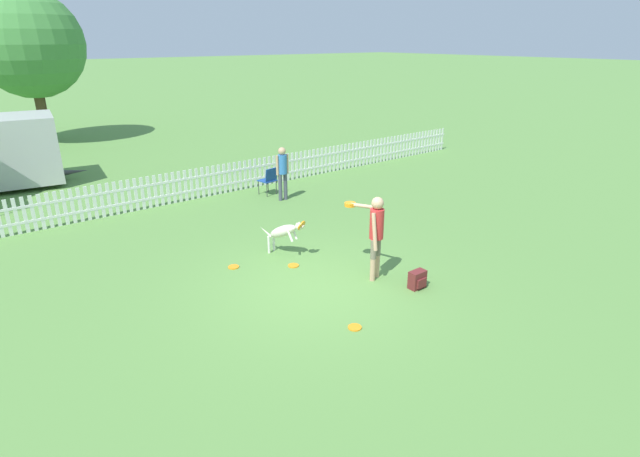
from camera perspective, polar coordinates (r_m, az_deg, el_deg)
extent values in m
plane|color=#5B8C42|center=(9.90, -0.58, -6.77)|extent=(240.00, 240.00, 0.00)
cylinder|color=tan|center=(10.13, 6.04, -4.67)|extent=(0.11, 0.11, 0.49)
cylinder|color=#7A705B|center=(9.95, 6.14, -2.37)|extent=(0.12, 0.12, 0.40)
cylinder|color=tan|center=(10.29, 6.53, -4.25)|extent=(0.11, 0.11, 0.49)
cylinder|color=#7A705B|center=(10.11, 6.63, -1.98)|extent=(0.12, 0.12, 0.40)
cylinder|color=red|center=(9.84, 6.50, 0.53)|extent=(0.36, 0.36, 0.61)
sphere|color=tan|center=(9.70, 6.60, 2.89)|extent=(0.24, 0.24, 0.24)
cylinder|color=tan|center=(9.68, 6.25, -0.39)|extent=(0.12, 0.22, 0.74)
cylinder|color=tan|center=(10.09, 5.19, 2.55)|extent=(0.26, 0.74, 0.14)
cylinder|color=orange|center=(10.30, 3.46, 2.63)|extent=(0.24, 0.24, 0.02)
cylinder|color=orange|center=(10.29, 3.46, 2.77)|extent=(0.24, 0.24, 0.02)
cylinder|color=orange|center=(10.28, 3.46, 2.91)|extent=(0.24, 0.24, 0.02)
ellipsoid|color=beige|center=(11.15, -4.25, -0.30)|extent=(0.52, 0.82, 0.54)
ellipsoid|color=white|center=(11.16, -4.25, -0.53)|extent=(0.28, 0.44, 0.26)
sphere|color=beige|center=(10.84, -2.44, 0.25)|extent=(0.16, 0.16, 0.16)
cone|color=beige|center=(10.79, -2.12, 0.35)|extent=(0.13, 0.16, 0.13)
cylinder|color=orange|center=(10.79, -2.12, 0.35)|extent=(0.26, 0.20, 0.22)
cone|color=beige|center=(10.87, -2.41, 0.67)|extent=(0.05, 0.05, 0.07)
cone|color=beige|center=(10.80, -2.70, 0.52)|extent=(0.05, 0.05, 0.07)
cylinder|color=white|center=(11.54, -5.30, -1.53)|extent=(0.06, 0.06, 0.41)
cylinder|color=white|center=(11.40, -5.86, -1.84)|extent=(0.06, 0.06, 0.41)
cylinder|color=white|center=(11.08, -3.00, -0.43)|extent=(0.12, 0.20, 0.32)
cylinder|color=white|center=(10.96, -3.50, -0.70)|extent=(0.12, 0.20, 0.32)
cone|color=beige|center=(11.46, -6.21, -0.38)|extent=(0.18, 0.35, 0.24)
cylinder|color=orange|center=(10.80, -3.06, -4.25)|extent=(0.24, 0.24, 0.02)
cylinder|color=orange|center=(8.64, 3.99, -11.21)|extent=(0.24, 0.24, 0.02)
cylinder|color=orange|center=(10.88, -9.85, -4.34)|extent=(0.24, 0.24, 0.02)
cube|color=maroon|center=(10.00, 11.05, -5.73)|extent=(0.34, 0.20, 0.36)
cube|color=maroon|center=(9.95, 11.55, -6.15)|extent=(0.24, 0.04, 0.18)
cube|color=white|center=(15.40, -16.29, 3.81)|extent=(24.67, 0.04, 0.06)
cube|color=white|center=(15.30, -16.44, 5.23)|extent=(24.67, 0.04, 0.06)
cube|color=white|center=(14.44, -32.10, 1.02)|extent=(0.09, 0.02, 0.94)
cube|color=white|center=(14.45, -31.39, 1.18)|extent=(0.09, 0.02, 0.94)
cube|color=white|center=(14.47, -30.67, 1.34)|extent=(0.09, 0.02, 0.94)
cube|color=white|center=(14.49, -29.96, 1.50)|extent=(0.09, 0.02, 0.94)
cube|color=white|center=(14.51, -29.25, 1.66)|extent=(0.09, 0.02, 0.94)
cube|color=white|center=(14.53, -28.54, 1.82)|extent=(0.09, 0.02, 0.94)
cube|color=white|center=(14.56, -27.83, 1.98)|extent=(0.09, 0.02, 0.94)
cube|color=white|center=(14.59, -27.13, 2.14)|extent=(0.09, 0.02, 0.94)
cube|color=white|center=(14.62, -26.43, 2.29)|extent=(0.09, 0.02, 0.94)
cube|color=white|center=(14.65, -25.73, 2.45)|extent=(0.09, 0.02, 0.94)
cube|color=white|center=(14.69, -25.04, 2.60)|extent=(0.09, 0.02, 0.94)
cube|color=white|center=(14.73, -24.35, 2.76)|extent=(0.09, 0.02, 0.94)
cube|color=white|center=(14.77, -23.66, 2.91)|extent=(0.09, 0.02, 0.94)
cube|color=white|center=(14.81, -22.97, 3.06)|extent=(0.09, 0.02, 0.94)
cube|color=white|center=(14.86, -22.29, 3.21)|extent=(0.09, 0.02, 0.94)
cube|color=white|center=(14.90, -21.62, 3.36)|extent=(0.09, 0.02, 0.94)
cube|color=white|center=(14.95, -20.94, 3.50)|extent=(0.09, 0.02, 0.94)
cube|color=white|center=(15.00, -20.28, 3.65)|extent=(0.09, 0.02, 0.94)
cube|color=white|center=(15.05, -19.61, 3.79)|extent=(0.09, 0.02, 0.94)
cube|color=white|center=(15.11, -18.95, 3.93)|extent=(0.09, 0.02, 0.94)
cube|color=white|center=(15.17, -18.30, 4.07)|extent=(0.09, 0.02, 0.94)
cube|color=white|center=(15.23, -17.65, 4.21)|extent=(0.09, 0.02, 0.94)
cube|color=white|center=(15.29, -17.00, 4.35)|extent=(0.09, 0.02, 0.94)
cube|color=white|center=(15.35, -16.36, 4.48)|extent=(0.09, 0.02, 0.94)
cube|color=white|center=(15.42, -15.73, 4.62)|extent=(0.09, 0.02, 0.94)
cube|color=white|center=(15.48, -15.10, 4.75)|extent=(0.09, 0.02, 0.94)
cube|color=white|center=(15.55, -14.48, 4.88)|extent=(0.09, 0.02, 0.94)
cube|color=white|center=(15.62, -13.86, 5.01)|extent=(0.09, 0.02, 0.94)
cube|color=white|center=(15.70, -13.24, 5.14)|extent=(0.09, 0.02, 0.94)
cube|color=white|center=(15.77, -12.63, 5.26)|extent=(0.09, 0.02, 0.94)
cube|color=white|center=(15.85, -12.03, 5.38)|extent=(0.09, 0.02, 0.94)
cube|color=white|center=(15.93, -11.44, 5.51)|extent=(0.09, 0.02, 0.94)
cube|color=white|center=(16.01, -10.84, 5.62)|extent=(0.09, 0.02, 0.94)
cube|color=white|center=(16.09, -10.26, 5.74)|extent=(0.09, 0.02, 0.94)
cube|color=white|center=(16.17, -9.68, 5.86)|extent=(0.09, 0.02, 0.94)
cube|color=white|center=(16.26, -9.11, 5.97)|extent=(0.09, 0.02, 0.94)
cube|color=white|center=(16.34, -8.54, 6.09)|extent=(0.09, 0.02, 0.94)
cube|color=white|center=(16.43, -7.98, 6.20)|extent=(0.09, 0.02, 0.94)
cube|color=white|center=(16.52, -7.42, 6.31)|extent=(0.09, 0.02, 0.94)
cube|color=white|center=(16.61, -6.87, 6.41)|extent=(0.09, 0.02, 0.94)
cube|color=white|center=(16.71, -6.32, 6.52)|extent=(0.09, 0.02, 0.94)
cube|color=white|center=(16.80, -5.78, 6.62)|extent=(0.09, 0.02, 0.94)
cube|color=white|center=(16.90, -5.25, 6.72)|extent=(0.09, 0.02, 0.94)
cube|color=white|center=(17.00, -4.73, 6.82)|extent=(0.09, 0.02, 0.94)
cube|color=white|center=(17.10, -4.20, 6.92)|extent=(0.09, 0.02, 0.94)
cube|color=white|center=(17.20, -3.69, 7.02)|extent=(0.09, 0.02, 0.94)
cube|color=white|center=(17.30, -3.18, 7.11)|extent=(0.09, 0.02, 0.94)
cube|color=white|center=(17.40, -2.68, 7.21)|extent=(0.09, 0.02, 0.94)
cube|color=white|center=(17.51, -2.18, 7.30)|extent=(0.09, 0.02, 0.94)
cube|color=white|center=(17.61, -1.69, 7.39)|extent=(0.09, 0.02, 0.94)
cube|color=white|center=(17.72, -1.20, 7.48)|extent=(0.09, 0.02, 0.94)
cube|color=white|center=(17.83, -0.72, 7.57)|extent=(0.09, 0.02, 0.94)
cube|color=white|center=(17.94, -0.24, 7.65)|extent=(0.09, 0.02, 0.94)
cube|color=white|center=(18.05, 0.23, 7.73)|extent=(0.09, 0.02, 0.94)
cube|color=white|center=(18.16, 0.69, 7.82)|extent=(0.09, 0.02, 0.94)
cube|color=white|center=(18.28, 1.15, 7.90)|extent=(0.09, 0.02, 0.94)
cube|color=white|center=(18.39, 1.60, 7.98)|extent=(0.09, 0.02, 0.94)
cube|color=white|center=(18.51, 2.05, 8.05)|extent=(0.09, 0.02, 0.94)
cube|color=white|center=(18.63, 2.49, 8.13)|extent=(0.09, 0.02, 0.94)
cube|color=white|center=(18.74, 2.93, 8.21)|extent=(0.09, 0.02, 0.94)
cube|color=white|center=(18.86, 3.36, 8.28)|extent=(0.09, 0.02, 0.94)
cube|color=white|center=(18.98, 3.78, 8.35)|extent=(0.09, 0.02, 0.94)
cube|color=white|center=(19.11, 4.20, 8.42)|extent=(0.09, 0.02, 0.94)
cube|color=white|center=(19.23, 4.62, 8.49)|extent=(0.09, 0.02, 0.94)
cube|color=white|center=(19.35, 5.03, 8.56)|extent=(0.09, 0.02, 0.94)
cube|color=white|center=(19.48, 5.43, 8.63)|extent=(0.09, 0.02, 0.94)
cube|color=white|center=(19.60, 5.83, 8.69)|extent=(0.09, 0.02, 0.94)
cube|color=white|center=(19.73, 6.23, 8.76)|extent=(0.09, 0.02, 0.94)
cube|color=white|center=(19.85, 6.62, 8.82)|extent=(0.09, 0.02, 0.94)
cube|color=white|center=(19.98, 7.00, 8.88)|extent=(0.09, 0.02, 0.94)
cube|color=white|center=(20.11, 7.39, 8.94)|extent=(0.09, 0.02, 0.94)
cube|color=white|center=(20.24, 7.76, 9.00)|extent=(0.09, 0.02, 0.94)
cube|color=white|center=(20.37, 8.13, 9.06)|extent=(0.09, 0.02, 0.94)
cube|color=white|center=(20.50, 8.50, 9.12)|extent=(0.09, 0.02, 0.94)
cube|color=white|center=(20.64, 8.86, 9.17)|extent=(0.09, 0.02, 0.94)
cube|color=white|center=(20.77, 9.22, 9.23)|extent=(0.09, 0.02, 0.94)
cube|color=white|center=(20.90, 9.57, 9.28)|extent=(0.09, 0.02, 0.94)
cube|color=white|center=(21.04, 9.92, 9.34)|extent=(0.09, 0.02, 0.94)
cube|color=white|center=(21.17, 10.26, 9.39)|extent=(0.09, 0.02, 0.94)
cube|color=white|center=(21.31, 10.60, 9.44)|extent=(0.09, 0.02, 0.94)
cube|color=white|center=(21.45, 10.94, 9.49)|extent=(0.09, 0.02, 0.94)
cube|color=white|center=(21.59, 11.27, 9.54)|extent=(0.09, 0.02, 0.94)
cube|color=white|center=(21.72, 11.60, 9.59)|extent=(0.09, 0.02, 0.94)
cube|color=white|center=(21.86, 11.92, 9.63)|extent=(0.09, 0.02, 0.94)
cube|color=white|center=(22.00, 12.24, 9.68)|extent=(0.09, 0.02, 0.94)
cube|color=white|center=(22.14, 12.56, 9.73)|extent=(0.09, 0.02, 0.94)
cube|color=white|center=(22.29, 12.87, 9.77)|extent=(0.09, 0.02, 0.94)
cube|color=white|center=(22.43, 13.18, 9.81)|extent=(0.09, 0.02, 0.94)
cube|color=white|center=(22.57, 13.48, 9.86)|extent=(0.09, 0.02, 0.94)
cube|color=white|center=(22.71, 13.78, 9.90)|extent=(0.09, 0.02, 0.94)
cylinder|color=#333338|center=(16.01, -5.96, 4.97)|extent=(0.02, 0.02, 0.45)
cylinder|color=#333338|center=(15.77, -7.03, 4.68)|extent=(0.02, 0.02, 0.45)
cylinder|color=#333338|center=(15.73, -5.02, 4.72)|extent=(0.02, 0.02, 0.45)
cylinder|color=#333338|center=(15.48, -6.09, 4.41)|extent=(0.02, 0.02, 0.45)
cube|color=#1E4799|center=(15.68, -6.06, 5.48)|extent=(0.52, 0.52, 0.03)
cube|color=#1E4799|center=(15.48, -5.58, 6.11)|extent=(0.47, 0.16, 0.43)
cylinder|color=#474C5B|center=(15.13, -3.97, 4.83)|extent=(0.11, 0.11, 0.82)
cylinder|color=#474C5B|center=(15.05, -4.56, 4.72)|extent=(0.11, 0.11, 0.82)
cylinder|color=#3372BF|center=(14.91, -4.33, 7.33)|extent=(0.27, 0.27, 0.56)
sphere|color=tan|center=(14.82, -4.38, 8.81)|extent=(0.23, 0.23, 0.23)
cylinder|color=tan|center=(15.00, -3.77, 7.39)|extent=(0.08, 0.08, 0.58)
cylinder|color=tan|center=(14.83, -4.90, 7.20)|extent=(0.08, 0.08, 0.58)
cone|color=#3F3F42|center=(19.40, -26.16, 5.86)|extent=(0.82, 0.31, 0.20)
cylinder|color=#4C3823|center=(26.78, -29.21, 11.81)|extent=(0.45, 0.45, 3.07)
sphere|color=#42843D|center=(26.60, -30.32, 17.74)|extent=(4.64, 4.64, 4.64)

